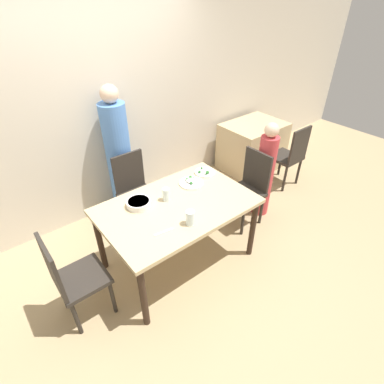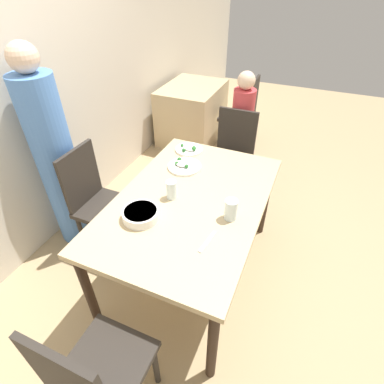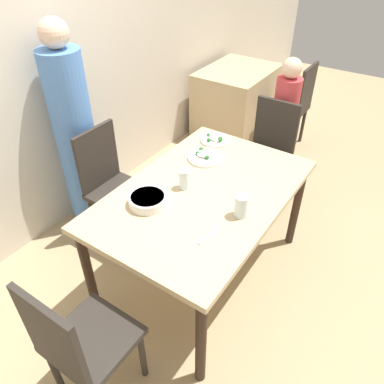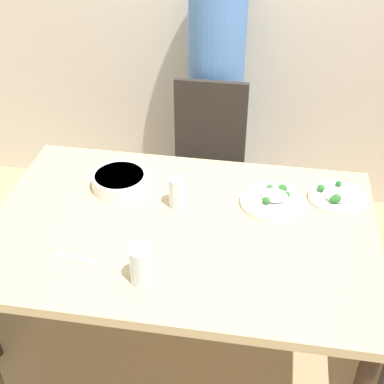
{
  "view_description": "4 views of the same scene",
  "coord_description": "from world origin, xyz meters",
  "px_view_note": "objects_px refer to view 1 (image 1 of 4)",
  "views": [
    {
      "loc": [
        -1.32,
        -1.87,
        2.49
      ],
      "look_at": [
        0.14,
        -0.06,
        0.87
      ],
      "focal_mm": 28.0,
      "sensor_mm": 36.0,
      "label": 1
    },
    {
      "loc": [
        -1.43,
        -0.62,
        2.03
      ],
      "look_at": [
        0.02,
        0.0,
        0.8
      ],
      "focal_mm": 28.0,
      "sensor_mm": 36.0,
      "label": 2
    },
    {
      "loc": [
        -1.6,
        -0.98,
        2.18
      ],
      "look_at": [
        -0.09,
        0.03,
        0.8
      ],
      "focal_mm": 35.0,
      "sensor_mm": 36.0,
      "label": 3
    },
    {
      "loc": [
        0.29,
        -1.53,
        2.05
      ],
      "look_at": [
        0.05,
        -0.04,
        0.95
      ],
      "focal_mm": 50.0,
      "sensor_mm": 36.0,
      "label": 4
    }
  ],
  "objects_px": {
    "chair_child_spot": "(249,187)",
    "glass_water_tall": "(190,218)",
    "plate_rice_adult": "(205,172)",
    "person_child": "(265,173)",
    "person_adult": "(119,159)",
    "chair_adult_spot": "(135,190)",
    "bowl_curry": "(139,203)"
  },
  "relations": [
    {
      "from": "chair_adult_spot",
      "to": "plate_rice_adult",
      "type": "relative_size",
      "value": 4.08
    },
    {
      "from": "glass_water_tall",
      "to": "person_adult",
      "type": "bearing_deg",
      "value": 87.49
    },
    {
      "from": "chair_child_spot",
      "to": "bowl_curry",
      "type": "height_order",
      "value": "chair_child_spot"
    },
    {
      "from": "chair_adult_spot",
      "to": "chair_child_spot",
      "type": "height_order",
      "value": "same"
    },
    {
      "from": "chair_child_spot",
      "to": "person_child",
      "type": "height_order",
      "value": "person_child"
    },
    {
      "from": "person_adult",
      "to": "plate_rice_adult",
      "type": "distance_m",
      "value": 1.06
    },
    {
      "from": "chair_child_spot",
      "to": "glass_water_tall",
      "type": "relative_size",
      "value": 6.78
    },
    {
      "from": "bowl_curry",
      "to": "glass_water_tall",
      "type": "bearing_deg",
      "value": -66.78
    },
    {
      "from": "plate_rice_adult",
      "to": "person_adult",
      "type": "bearing_deg",
      "value": 124.47
    },
    {
      "from": "person_child",
      "to": "plate_rice_adult",
      "type": "relative_size",
      "value": 5.41
    },
    {
      "from": "person_adult",
      "to": "glass_water_tall",
      "type": "xyz_separation_m",
      "value": [
        -0.06,
        -1.44,
        0.06
      ]
    },
    {
      "from": "person_adult",
      "to": "plate_rice_adult",
      "type": "xyz_separation_m",
      "value": [
        0.6,
        -0.87,
        0.0
      ]
    },
    {
      "from": "glass_water_tall",
      "to": "chair_child_spot",
      "type": "bearing_deg",
      "value": 15.59
    },
    {
      "from": "chair_adult_spot",
      "to": "bowl_curry",
      "type": "bearing_deg",
      "value": -114.67
    },
    {
      "from": "chair_child_spot",
      "to": "person_adult",
      "type": "xyz_separation_m",
      "value": [
        -1.09,
        1.12,
        0.27
      ]
    },
    {
      "from": "chair_child_spot",
      "to": "glass_water_tall",
      "type": "bearing_deg",
      "value": -74.41
    },
    {
      "from": "plate_rice_adult",
      "to": "chair_child_spot",
      "type": "bearing_deg",
      "value": -26.49
    },
    {
      "from": "chair_adult_spot",
      "to": "plate_rice_adult",
      "type": "height_order",
      "value": "chair_adult_spot"
    },
    {
      "from": "chair_child_spot",
      "to": "glass_water_tall",
      "type": "height_order",
      "value": "chair_child_spot"
    },
    {
      "from": "chair_child_spot",
      "to": "bowl_curry",
      "type": "bearing_deg",
      "value": -97.79
    },
    {
      "from": "plate_rice_adult",
      "to": "glass_water_tall",
      "type": "distance_m",
      "value": 0.87
    },
    {
      "from": "chair_child_spot",
      "to": "glass_water_tall",
      "type": "distance_m",
      "value": 1.24
    },
    {
      "from": "person_adult",
      "to": "bowl_curry",
      "type": "bearing_deg",
      "value": -106.85
    },
    {
      "from": "chair_child_spot",
      "to": "person_child",
      "type": "relative_size",
      "value": 0.75
    },
    {
      "from": "chair_adult_spot",
      "to": "chair_child_spot",
      "type": "distance_m",
      "value": 1.35
    },
    {
      "from": "chair_child_spot",
      "to": "plate_rice_adult",
      "type": "relative_size",
      "value": 4.08
    },
    {
      "from": "person_adult",
      "to": "bowl_curry",
      "type": "distance_m",
      "value": 0.97
    },
    {
      "from": "chair_adult_spot",
      "to": "glass_water_tall",
      "type": "distance_m",
      "value": 1.17
    },
    {
      "from": "chair_child_spot",
      "to": "person_child",
      "type": "bearing_deg",
      "value": 90.0
    },
    {
      "from": "chair_child_spot",
      "to": "person_adult",
      "type": "relative_size",
      "value": 0.56
    },
    {
      "from": "plate_rice_adult",
      "to": "glass_water_tall",
      "type": "bearing_deg",
      "value": -139.49
    },
    {
      "from": "person_adult",
      "to": "person_child",
      "type": "relative_size",
      "value": 1.34
    }
  ]
}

